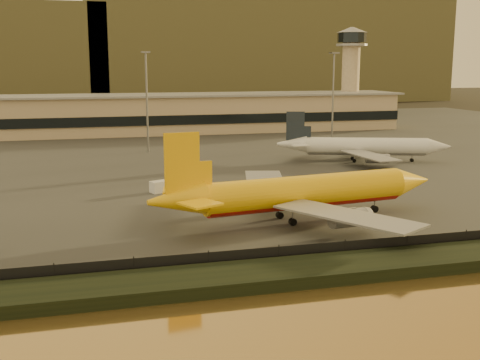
% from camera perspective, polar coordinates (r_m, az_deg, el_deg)
% --- Properties ---
extents(ground, '(900.00, 900.00, 0.00)m').
position_cam_1_polar(ground, '(81.73, 4.77, -4.99)').
color(ground, black).
rests_on(ground, ground).
extents(embankment, '(320.00, 7.00, 1.40)m').
position_cam_1_polar(embankment, '(66.52, 9.77, -8.22)').
color(embankment, black).
rests_on(embankment, ground).
extents(tarmac, '(320.00, 220.00, 0.20)m').
position_cam_1_polar(tarmac, '(172.47, -5.94, 3.42)').
color(tarmac, '#2D2D2D').
rests_on(tarmac, ground).
extents(perimeter_fence, '(300.00, 0.05, 2.20)m').
position_cam_1_polar(perimeter_fence, '(69.79, 8.41, -6.74)').
color(perimeter_fence, black).
rests_on(perimeter_fence, tarmac).
extents(terminal_building, '(202.00, 25.00, 12.60)m').
position_cam_1_polar(terminal_building, '(200.49, -11.50, 6.06)').
color(terminal_building, tan).
rests_on(terminal_building, tarmac).
extents(control_tower, '(11.20, 11.20, 35.50)m').
position_cam_1_polar(control_tower, '(226.64, 10.47, 10.53)').
color(control_tower, tan).
rests_on(control_tower, tarmac).
extents(apron_light_masts, '(152.20, 12.20, 25.40)m').
position_cam_1_polar(apron_light_masts, '(154.82, 0.69, 8.43)').
color(apron_light_masts, slate).
rests_on(apron_light_masts, tarmac).
extents(distant_hills, '(470.00, 160.00, 70.00)m').
position_cam_1_polar(distant_hills, '(414.07, -14.46, 11.79)').
color(distant_hills, brown).
rests_on(distant_hills, ground).
extents(dhl_cargo_jet, '(45.19, 43.87, 13.50)m').
position_cam_1_polar(dhl_cargo_jet, '(86.55, 5.85, -1.22)').
color(dhl_cargo_jet, '#F4B50C').
rests_on(dhl_cargo_jet, tarmac).
extents(white_narrowbody_jet, '(38.94, 36.98, 11.49)m').
position_cam_1_polar(white_narrowbody_jet, '(142.19, 11.60, 3.11)').
color(white_narrowbody_jet, white).
rests_on(white_narrowbody_jet, tarmac).
extents(gse_vehicle_yellow, '(3.68, 1.87, 1.61)m').
position_cam_1_polar(gse_vehicle_yellow, '(105.14, 2.23, -0.82)').
color(gse_vehicle_yellow, '#F4B50C').
rests_on(gse_vehicle_yellow, tarmac).
extents(gse_vehicle_white, '(4.92, 3.61, 2.02)m').
position_cam_1_polar(gse_vehicle_white, '(106.95, -7.31, -0.58)').
color(gse_vehicle_white, white).
rests_on(gse_vehicle_white, tarmac).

